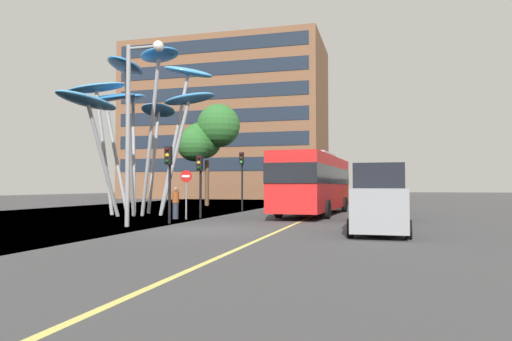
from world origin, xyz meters
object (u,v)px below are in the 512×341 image
Objects in this scene: traffic_light_kerb_far at (200,172)px; car_parked_far at (381,196)px; car_parked_near at (379,202)px; no_entry_sign at (186,186)px; traffic_light_kerb_near at (169,168)px; pedestrian at (176,203)px; street_lamp at (136,109)px; traffic_light_island_mid at (242,169)px; car_side_street at (376,194)px; leaf_sculpture at (136,96)px; car_parked_mid at (380,199)px; red_bus at (314,181)px.

traffic_light_kerb_far is 0.77× the size of car_parked_far.
no_entry_sign is at bearing 151.82° from car_parked_near.
traffic_light_kerb_near is at bearing -127.16° from car_parked_far.
car_parked_far is (8.97, 11.84, -1.41)m from traffic_light_kerb_near.
street_lamp is at bearing -85.38° from pedestrian.
pedestrian is at bearing -137.94° from traffic_light_kerb_far.
pedestrian is (-0.93, -8.34, -2.03)m from traffic_light_island_mid.
car_parked_near is at bearing -56.44° from traffic_light_island_mid.
car_parked_far is at bearing -86.76° from car_side_street.
traffic_light_island_mid reaches higher than car_parked_near.
leaf_sculpture reaches higher than car_parked_near.
car_parked_near reaches higher than car_parked_far.
traffic_light_kerb_far is 0.73× the size of car_side_street.
traffic_light_island_mid reaches higher than pedestrian.
leaf_sculpture is at bearing -151.38° from car_parked_far.
traffic_light_kerb_near is 0.81× the size of car_parked_far.
no_entry_sign is (3.97, -1.99, -5.09)m from leaf_sculpture.
no_entry_sign is at bearing -13.07° from pedestrian.
car_side_street is (8.66, 6.47, -1.79)m from traffic_light_island_mid.
street_lamp is at bearing -144.69° from car_parked_mid.
red_bus is 9.63m from traffic_light_kerb_near.
car_parked_far is 17.09m from street_lamp.
car_parked_far is at bearing 44.80° from no_entry_sign.
traffic_light_island_mid reaches higher than car_parked_far.
no_entry_sign reaches higher than car_parked_mid.
street_lamp is at bearing -95.98° from traffic_light_kerb_far.
street_lamp is at bearing -60.08° from leaf_sculpture.
leaf_sculpture is 6.08× the size of pedestrian.
traffic_light_kerb_near is 1.39× the size of no_entry_sign.
traffic_light_kerb_near is 11.11m from traffic_light_island_mid.
traffic_light_kerb_near is 3.61m from traffic_light_kerb_far.
car_parked_near is at bearing -27.72° from leaf_sculpture.
car_parked_far is at bearing 28.62° from leaf_sculpture.
red_bus is 3.00× the size of traffic_light_island_mid.
car_parked_near is (8.89, -5.93, -1.24)m from traffic_light_kerb_far.
car_parked_near is at bearing -90.41° from car_parked_mid.
red_bus is 2.81× the size of car_parked_far.
car_parked_mid is 0.61× the size of street_lamp.
no_entry_sign is (0.62, -0.14, 0.83)m from pedestrian.
pedestrian is at bearing -28.91° from leaf_sculpture.
street_lamp reaches higher than pedestrian.
car_parked_far is at bearing 45.82° from red_bus.
car_parked_near is 7.21m from car_parked_mid.
car_side_street is at bearing 70.53° from red_bus.
traffic_light_kerb_far is at bearing -171.85° from car_parked_mid.
street_lamp is at bearing -107.08° from traffic_light_kerb_near.
leaf_sculpture reaches higher than car_parked_mid.
traffic_light_kerb_far is at bearing -89.91° from traffic_light_island_mid.
red_bus is 6.17m from traffic_light_island_mid.
traffic_light_kerb_far is (-5.27, -4.42, 0.40)m from red_bus.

